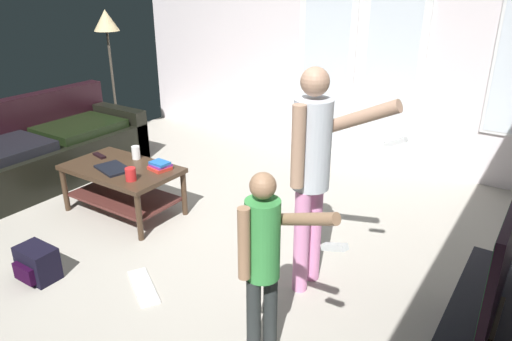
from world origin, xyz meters
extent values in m
cube|color=#ADA69A|center=(0.00, 0.00, -0.01)|extent=(5.39, 5.39, 0.02)
cube|color=silver|center=(0.00, 2.67, 1.35)|extent=(5.39, 0.06, 2.70)
cube|color=white|center=(0.03, 2.62, 1.05)|extent=(0.71, 0.02, 2.17)
cube|color=silver|center=(0.03, 2.61, 1.10)|extent=(0.55, 0.01, 1.87)
cube|color=white|center=(0.80, 2.62, 1.05)|extent=(0.71, 0.02, 2.17)
cube|color=silver|center=(0.80, 2.61, 1.10)|extent=(0.55, 0.01, 1.87)
cube|color=black|center=(-2.01, 0.21, 0.21)|extent=(0.91, 2.13, 0.42)
cube|color=black|center=(-2.39, 0.21, 0.63)|extent=(0.16, 2.13, 0.41)
cube|color=black|center=(-2.01, 1.19, 0.29)|extent=(0.91, 0.16, 0.58)
cube|color=black|center=(-1.98, -0.24, 0.47)|extent=(0.67, 0.83, 0.09)
cube|color=black|center=(-1.98, 0.66, 0.47)|extent=(0.67, 0.83, 0.09)
cube|color=#3D2B1D|center=(-0.73, 0.15, 0.43)|extent=(1.03, 0.61, 0.04)
cube|color=#4E2520|center=(-0.73, 0.15, 0.16)|extent=(0.95, 0.53, 0.02)
cylinder|color=#3D2B1D|center=(-1.21, -0.13, 0.20)|extent=(0.05, 0.05, 0.41)
cylinder|color=#3D2B1D|center=(-0.25, -0.13, 0.20)|extent=(0.05, 0.05, 0.41)
cylinder|color=#3D2B1D|center=(-1.21, 0.42, 0.20)|extent=(0.05, 0.05, 0.41)
cylinder|color=#3D2B1D|center=(-0.25, 0.42, 0.20)|extent=(0.05, 0.05, 0.41)
cube|color=black|center=(2.35, -0.22, 0.46)|extent=(0.08, 0.38, 0.04)
cube|color=black|center=(2.35, -0.22, 0.81)|extent=(0.04, 1.08, 0.68)
cube|color=#194C28|center=(2.33, -0.22, 0.81)|extent=(0.00, 1.03, 0.63)
cylinder|color=pink|center=(1.16, 0.02, 0.37)|extent=(0.10, 0.10, 0.75)
cylinder|color=pink|center=(1.17, 0.18, 0.37)|extent=(0.10, 0.10, 0.75)
cylinder|color=silver|center=(1.17, 0.10, 1.04)|extent=(0.24, 0.24, 0.59)
sphere|color=tan|center=(1.17, 0.10, 1.44)|extent=(0.18, 0.18, 0.18)
cylinder|color=tan|center=(1.15, -0.07, 1.07)|extent=(0.08, 0.08, 0.52)
cylinder|color=tan|center=(1.41, 0.25, 1.22)|extent=(0.51, 0.12, 0.30)
cube|color=white|center=(1.65, 0.23, 1.11)|extent=(0.14, 0.05, 0.09)
cylinder|color=#282D2D|center=(1.28, -0.74, 0.28)|extent=(0.08, 0.08, 0.56)
cylinder|color=#282D2D|center=(1.31, -0.62, 0.28)|extent=(0.08, 0.08, 0.56)
cylinder|color=#3B9246|center=(1.30, -0.68, 0.78)|extent=(0.18, 0.18, 0.44)
sphere|color=#A27757|center=(1.30, -0.68, 1.08)|extent=(0.13, 0.13, 0.13)
cylinder|color=#A27757|center=(1.27, -0.80, 0.81)|extent=(0.06, 0.06, 0.39)
cylinder|color=#A27757|center=(1.50, -0.61, 0.93)|extent=(0.39, 0.16, 0.21)
cube|color=white|center=(1.68, -0.65, 0.86)|extent=(0.15, 0.07, 0.08)
cylinder|color=#282F21|center=(-2.37, 1.51, 0.01)|extent=(0.26, 0.26, 0.02)
cylinder|color=#433C32|center=(-2.37, 1.51, 0.72)|extent=(0.03, 0.03, 1.44)
cone|color=#CEB783|center=(-2.37, 1.51, 1.52)|extent=(0.30, 0.30, 0.25)
cube|color=black|center=(-0.47, -0.91, 0.12)|extent=(0.29, 0.19, 0.25)
cube|color=black|center=(-0.47, -1.02, 0.09)|extent=(0.20, 0.04, 0.12)
cube|color=white|center=(0.25, -0.58, 0.01)|extent=(0.44, 0.34, 0.02)
cube|color=silver|center=(0.25, -0.58, 0.02)|extent=(0.39, 0.29, 0.00)
cube|color=black|center=(-0.74, 0.07, 0.46)|extent=(0.37, 0.29, 0.02)
cylinder|color=white|center=(-0.77, 0.36, 0.51)|extent=(0.07, 0.07, 0.12)
cylinder|color=red|center=(-0.43, -0.01, 0.50)|extent=(0.09, 0.09, 0.11)
cube|color=black|center=(-1.10, 0.21, 0.46)|extent=(0.18, 0.08, 0.02)
cube|color=red|center=(-0.40, 0.29, 0.46)|extent=(0.19, 0.18, 0.03)
cube|color=#7B2E8B|center=(-0.40, 0.31, 0.49)|extent=(0.18, 0.17, 0.02)
cube|color=blue|center=(-0.40, 0.30, 0.51)|extent=(0.17, 0.13, 0.02)
camera|label=1|loc=(2.43, -2.45, 2.03)|focal=33.38mm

